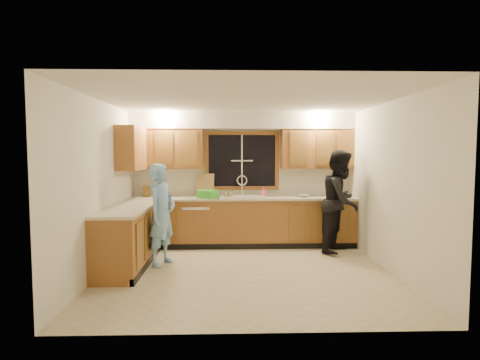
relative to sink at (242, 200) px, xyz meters
name	(u,v)px	position (x,y,z in m)	size (l,w,h in m)	color
floor	(246,272)	(0.00, -1.60, -0.86)	(4.20, 4.20, 0.00)	#C4B897
ceiling	(246,100)	(0.00, -1.60, 1.64)	(4.20, 4.20, 0.00)	white
wall_back	(242,179)	(0.00, 0.30, 0.39)	(4.20, 4.20, 0.00)	white
wall_left	(100,188)	(-2.10, -1.60, 0.39)	(3.80, 3.80, 0.00)	white
wall_right	(389,187)	(2.10, -1.60, 0.39)	(3.80, 3.80, 0.00)	white
base_cabinets_back	(242,222)	(0.00, 0.00, -0.42)	(4.20, 0.60, 0.88)	#9C612D
base_cabinets_left	(129,238)	(-1.80, -1.25, -0.42)	(0.60, 1.90, 0.88)	#9C612D
countertop_back	(242,198)	(0.00, -0.02, 0.04)	(4.20, 0.63, 0.04)	beige
countertop_left	(129,208)	(-1.79, -1.25, 0.04)	(0.63, 1.90, 0.04)	beige
upper_cabinets_left	(167,149)	(-1.43, 0.13, 0.96)	(1.35, 0.33, 0.75)	#9C612D
upper_cabinets_right	(317,149)	(1.43, 0.13, 0.96)	(1.35, 0.33, 0.75)	#9C612D
upper_cabinets_return	(131,149)	(-1.94, -0.48, 0.96)	(0.33, 0.90, 0.75)	#9C612D
soffit	(242,121)	(0.00, 0.12, 1.49)	(4.20, 0.35, 0.30)	silver
window_frame	(242,161)	(0.00, 0.29, 0.74)	(1.44, 0.03, 1.14)	black
sink	(242,200)	(0.00, 0.00, 0.00)	(0.86, 0.52, 0.57)	silver
dishwasher	(197,224)	(-0.85, -0.01, -0.45)	(0.60, 0.56, 0.82)	white
stove	(118,246)	(-1.80, -1.82, -0.41)	(0.58, 0.75, 0.90)	white
man	(162,215)	(-1.30, -1.21, -0.07)	(0.58, 0.38, 1.58)	#7CB4EC
woman	(341,201)	(1.72, -0.52, 0.04)	(0.88, 0.68, 1.80)	black
knife_block	(147,191)	(-1.82, 0.09, 0.16)	(0.11, 0.09, 0.21)	brown
cutting_board	(206,185)	(-0.71, 0.20, 0.27)	(0.33, 0.02, 0.44)	tan
dish_crate	(207,194)	(-0.65, -0.12, 0.13)	(0.32, 0.30, 0.15)	green
soap_bottle	(263,192)	(0.40, 0.07, 0.15)	(0.08, 0.09, 0.19)	#E75887
bowl	(303,196)	(1.15, -0.03, 0.08)	(0.22, 0.22, 0.05)	silver
can_left	(231,195)	(-0.22, -0.19, 0.12)	(0.07, 0.07, 0.13)	beige
can_right	(226,195)	(-0.31, -0.19, 0.12)	(0.07, 0.07, 0.13)	beige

